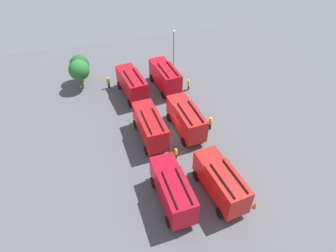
{
  "coord_description": "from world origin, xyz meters",
  "views": [
    {
      "loc": [
        -26.17,
        7.85,
        25.47
      ],
      "look_at": [
        0.0,
        0.0,
        1.4
      ],
      "focal_mm": 31.83,
      "sensor_mm": 36.0,
      "label": 1
    }
  ],
  "objects_px": {
    "tree_1": "(79,65)",
    "lamppost": "(174,47)",
    "tree_0": "(79,70)",
    "firefighter_3": "(108,82)",
    "firefighter_0": "(210,123)",
    "fire_truck_0": "(221,181)",
    "fire_truck_4": "(150,125)",
    "firefighter_2": "(176,153)",
    "fire_truck_1": "(186,118)",
    "fire_truck_3": "(173,189)",
    "firefighter_1": "(189,84)",
    "fire_truck_2": "(165,76)",
    "traffic_cone_0": "(171,133)",
    "fire_truck_5": "(132,83)",
    "traffic_cone_1": "(255,205)",
    "traffic_cone_2": "(198,114)"
  },
  "relations": [
    {
      "from": "tree_1",
      "to": "lamppost",
      "type": "distance_m",
      "value": 14.76
    },
    {
      "from": "tree_1",
      "to": "tree_0",
      "type": "bearing_deg",
      "value": 175.75
    },
    {
      "from": "firefighter_3",
      "to": "firefighter_0",
      "type": "bearing_deg",
      "value": -156.92
    },
    {
      "from": "fire_truck_0",
      "to": "fire_truck_4",
      "type": "distance_m",
      "value": 11.02
    },
    {
      "from": "firefighter_2",
      "to": "tree_1",
      "type": "relative_size",
      "value": 0.36
    },
    {
      "from": "fire_truck_1",
      "to": "fire_truck_4",
      "type": "xyz_separation_m",
      "value": [
        -0.09,
        4.59,
        0.0
      ]
    },
    {
      "from": "firefighter_3",
      "to": "lamppost",
      "type": "distance_m",
      "value": 11.76
    },
    {
      "from": "fire_truck_3",
      "to": "firefighter_1",
      "type": "distance_m",
      "value": 20.08
    },
    {
      "from": "lamppost",
      "to": "fire_truck_2",
      "type": "bearing_deg",
      "value": 150.54
    },
    {
      "from": "fire_truck_4",
      "to": "firefighter_0",
      "type": "distance_m",
      "value": 7.78
    },
    {
      "from": "fire_truck_2",
      "to": "firefighter_3",
      "type": "distance_m",
      "value": 8.57
    },
    {
      "from": "firefighter_3",
      "to": "lamppost",
      "type": "bearing_deg",
      "value": -93.06
    },
    {
      "from": "fire_truck_4",
      "to": "firefighter_0",
      "type": "xyz_separation_m",
      "value": [
        -0.43,
        -7.68,
        -1.12
      ]
    },
    {
      "from": "traffic_cone_0",
      "to": "lamppost",
      "type": "relative_size",
      "value": 0.1
    },
    {
      "from": "fire_truck_3",
      "to": "firefighter_2",
      "type": "distance_m",
      "value": 6.01
    },
    {
      "from": "fire_truck_5",
      "to": "fire_truck_2",
      "type": "bearing_deg",
      "value": -91.35
    },
    {
      "from": "fire_truck_3",
      "to": "tree_0",
      "type": "height_order",
      "value": "tree_0"
    },
    {
      "from": "fire_truck_1",
      "to": "fire_truck_3",
      "type": "distance_m",
      "value": 10.79
    },
    {
      "from": "fire_truck_5",
      "to": "traffic_cone_1",
      "type": "height_order",
      "value": "fire_truck_5"
    },
    {
      "from": "fire_truck_4",
      "to": "fire_truck_1",
      "type": "bearing_deg",
      "value": -91.73
    },
    {
      "from": "fire_truck_0",
      "to": "tree_0",
      "type": "relative_size",
      "value": 1.6
    },
    {
      "from": "fire_truck_4",
      "to": "firefighter_1",
      "type": "relative_size",
      "value": 4.28
    },
    {
      "from": "firefighter_1",
      "to": "tree_0",
      "type": "bearing_deg",
      "value": 20.67
    },
    {
      "from": "fire_truck_5",
      "to": "tree_0",
      "type": "relative_size",
      "value": 1.6
    },
    {
      "from": "fire_truck_0",
      "to": "firefighter_2",
      "type": "distance_m",
      "value": 6.61
    },
    {
      "from": "tree_0",
      "to": "traffic_cone_1",
      "type": "xyz_separation_m",
      "value": [
        -26.09,
        -14.54,
        -2.8
      ]
    },
    {
      "from": "firefighter_3",
      "to": "traffic_cone_2",
      "type": "relative_size",
      "value": 3.08
    },
    {
      "from": "fire_truck_1",
      "to": "firefighter_2",
      "type": "distance_m",
      "value": 5.12
    },
    {
      "from": "firefighter_1",
      "to": "firefighter_3",
      "type": "bearing_deg",
      "value": 19.7
    },
    {
      "from": "fire_truck_0",
      "to": "traffic_cone_1",
      "type": "xyz_separation_m",
      "value": [
        -2.47,
        -2.81,
        -1.82
      ]
    },
    {
      "from": "traffic_cone_0",
      "to": "fire_truck_2",
      "type": "bearing_deg",
      "value": -12.29
    },
    {
      "from": "fire_truck_3",
      "to": "firefighter_2",
      "type": "bearing_deg",
      "value": -23.18
    },
    {
      "from": "fire_truck_0",
      "to": "fire_truck_3",
      "type": "relative_size",
      "value": 1.02
    },
    {
      "from": "firefighter_1",
      "to": "lamppost",
      "type": "height_order",
      "value": "lamppost"
    },
    {
      "from": "fire_truck_0",
      "to": "traffic_cone_2",
      "type": "xyz_separation_m",
      "value": [
        12.45,
        -2.57,
        -1.86
      ]
    },
    {
      "from": "firefighter_0",
      "to": "firefighter_3",
      "type": "relative_size",
      "value": 1.0
    },
    {
      "from": "fire_truck_0",
      "to": "firefighter_2",
      "type": "xyz_separation_m",
      "value": [
        5.9,
        2.71,
        -1.26
      ]
    },
    {
      "from": "firefighter_1",
      "to": "traffic_cone_0",
      "type": "height_order",
      "value": "firefighter_1"
    },
    {
      "from": "firefighter_0",
      "to": "firefighter_1",
      "type": "bearing_deg",
      "value": 69.98
    },
    {
      "from": "firefighter_2",
      "to": "traffic_cone_0",
      "type": "distance_m",
      "value": 4.13
    },
    {
      "from": "firefighter_0",
      "to": "traffic_cone_1",
      "type": "relative_size",
      "value": 2.77
    },
    {
      "from": "fire_truck_4",
      "to": "firefighter_1",
      "type": "height_order",
      "value": "fire_truck_4"
    },
    {
      "from": "fire_truck_5",
      "to": "tree_0",
      "type": "bearing_deg",
      "value": 51.65
    },
    {
      "from": "firefighter_0",
      "to": "lamppost",
      "type": "bearing_deg",
      "value": 71.86
    },
    {
      "from": "fire_truck_0",
      "to": "fire_truck_1",
      "type": "xyz_separation_m",
      "value": [
        10.09,
        0.06,
        0.0
      ]
    },
    {
      "from": "traffic_cone_1",
      "to": "lamppost",
      "type": "relative_size",
      "value": 0.1
    },
    {
      "from": "fire_truck_1",
      "to": "tree_0",
      "type": "xyz_separation_m",
      "value": [
        13.53,
        11.67,
        0.98
      ]
    },
    {
      "from": "fire_truck_2",
      "to": "tree_0",
      "type": "height_order",
      "value": "tree_0"
    },
    {
      "from": "fire_truck_1",
      "to": "fire_truck_5",
      "type": "bearing_deg",
      "value": 22.79
    },
    {
      "from": "fire_truck_0",
      "to": "lamppost",
      "type": "xyz_separation_m",
      "value": [
        25.35,
        -3.14,
        1.7
      ]
    }
  ]
}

